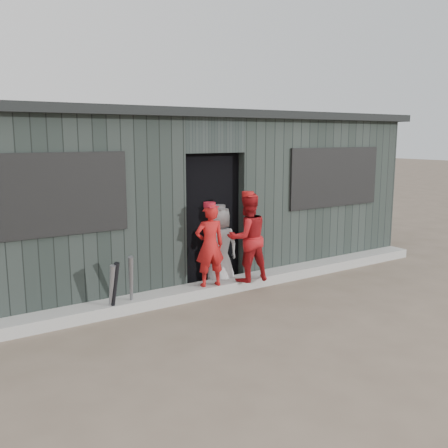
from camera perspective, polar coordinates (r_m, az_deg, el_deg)
ground at (r=6.03m, az=9.74°, el=-11.91°), size 80.00×80.00×0.00m
curb at (r=7.35m, az=-0.09°, el=-7.10°), size 8.00×0.36×0.15m
bat_left at (r=6.37m, az=-12.77°, el=-7.47°), size 0.07×0.25×0.70m
bat_mid at (r=6.49m, az=-10.57°, el=-6.72°), size 0.17×0.31×0.77m
bat_right at (r=6.37m, az=-12.39°, el=-7.36°), size 0.12×0.21×0.72m
player_red_left at (r=6.97m, az=-1.65°, el=-2.46°), size 0.47×0.35×1.17m
player_red_right at (r=7.22m, az=2.69°, el=-1.55°), size 0.68×0.56×1.29m
player_grey_back at (r=7.46m, az=-0.49°, el=-2.62°), size 0.64×0.46×1.21m
dugout at (r=8.53m, az=-6.37°, el=3.55°), size 8.30×3.30×2.62m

